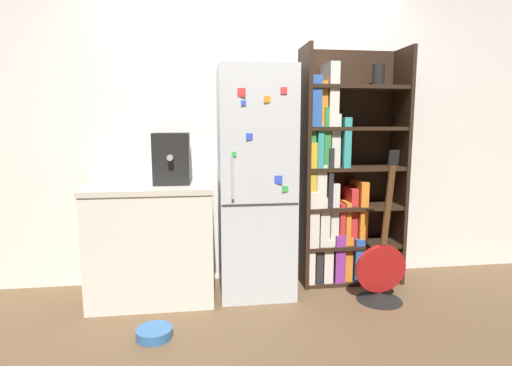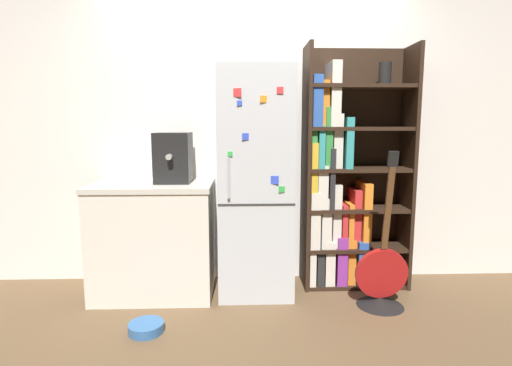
{
  "view_description": "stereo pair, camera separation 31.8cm",
  "coord_description": "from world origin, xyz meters",
  "px_view_note": "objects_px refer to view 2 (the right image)",
  "views": [
    {
      "loc": [
        -0.42,
        -2.97,
        1.36
      ],
      "look_at": [
        0.01,
        0.15,
        0.9
      ],
      "focal_mm": 28.0,
      "sensor_mm": 36.0,
      "label": 1
    },
    {
      "loc": [
        -0.11,
        -3.0,
        1.36
      ],
      "look_at": [
        0.01,
        0.15,
        0.9
      ],
      "focal_mm": 28.0,
      "sensor_mm": 36.0,
      "label": 2
    }
  ],
  "objects_px": {
    "bookshelf": "(342,186)",
    "pet_bowl": "(146,327)",
    "espresso_machine": "(174,158)",
    "refrigerator": "(255,183)",
    "guitar": "(381,284)"
  },
  "relations": [
    {
      "from": "bookshelf",
      "to": "pet_bowl",
      "type": "relative_size",
      "value": 8.57
    },
    {
      "from": "espresso_machine",
      "to": "pet_bowl",
      "type": "relative_size",
      "value": 1.69
    },
    {
      "from": "refrigerator",
      "to": "guitar",
      "type": "bearing_deg",
      "value": -19.88
    },
    {
      "from": "guitar",
      "to": "pet_bowl",
      "type": "relative_size",
      "value": 5.08
    },
    {
      "from": "guitar",
      "to": "bookshelf",
      "type": "bearing_deg",
      "value": 113.38
    },
    {
      "from": "bookshelf",
      "to": "pet_bowl",
      "type": "distance_m",
      "value": 1.87
    },
    {
      "from": "pet_bowl",
      "to": "guitar",
      "type": "bearing_deg",
      "value": 10.99
    },
    {
      "from": "refrigerator",
      "to": "pet_bowl",
      "type": "distance_m",
      "value": 1.32
    },
    {
      "from": "refrigerator",
      "to": "bookshelf",
      "type": "distance_m",
      "value": 0.75
    },
    {
      "from": "bookshelf",
      "to": "guitar",
      "type": "distance_m",
      "value": 0.85
    },
    {
      "from": "bookshelf",
      "to": "pet_bowl",
      "type": "xyz_separation_m",
      "value": [
        -1.48,
        -0.8,
        -0.82
      ]
    },
    {
      "from": "pet_bowl",
      "to": "espresso_machine",
      "type": "bearing_deg",
      "value": 82.23
    },
    {
      "from": "pet_bowl",
      "to": "bookshelf",
      "type": "bearing_deg",
      "value": 28.36
    },
    {
      "from": "refrigerator",
      "to": "espresso_machine",
      "type": "relative_size",
      "value": 4.57
    },
    {
      "from": "espresso_machine",
      "to": "guitar",
      "type": "bearing_deg",
      "value": -13.04
    }
  ]
}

